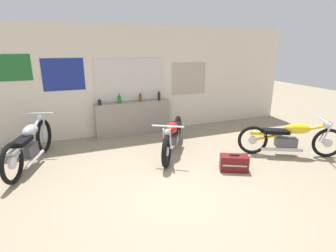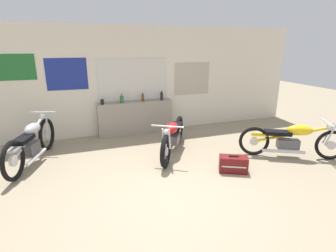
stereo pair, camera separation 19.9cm
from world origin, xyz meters
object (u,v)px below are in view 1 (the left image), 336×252
(bottle_right_center, at_px, (159,96))
(motorcycle_red, at_px, (173,135))
(bottle_leftmost, at_px, (100,102))
(hard_case_darkred, at_px, (234,163))
(bottle_left_center, at_px, (119,99))
(motorcycle_silver, at_px, (30,144))
(bottle_center, at_px, (140,97))
(motorcycle_yellow, at_px, (290,137))

(bottle_right_center, distance_m, motorcycle_red, 1.71)
(bottle_leftmost, bearing_deg, hard_case_darkred, -53.58)
(bottle_leftmost, distance_m, motorcycle_red, 2.12)
(bottle_left_center, bearing_deg, motorcycle_silver, -150.81)
(bottle_right_center, bearing_deg, bottle_center, 177.08)
(bottle_leftmost, xyz_separation_m, motorcycle_silver, (-1.53, -1.12, -0.50))
(bottle_center, distance_m, hard_case_darkred, 3.15)
(motorcycle_silver, height_order, motorcycle_yellow, motorcycle_silver)
(bottle_leftmost, bearing_deg, motorcycle_silver, -143.87)
(bottle_left_center, relative_size, bottle_center, 0.95)
(bottle_left_center, height_order, motorcycle_red, bottle_left_center)
(bottle_leftmost, bearing_deg, bottle_right_center, 0.65)
(bottle_left_center, height_order, hard_case_darkred, bottle_left_center)
(motorcycle_yellow, bearing_deg, bottle_left_center, 139.44)
(motorcycle_silver, relative_size, hard_case_darkred, 3.59)
(bottle_left_center, distance_m, motorcycle_red, 1.88)
(bottle_left_center, xyz_separation_m, motorcycle_yellow, (3.10, -2.66, -0.57))
(motorcycle_silver, bearing_deg, hard_case_darkred, -25.17)
(motorcycle_yellow, xyz_separation_m, hard_case_darkred, (-1.53, -0.17, -0.26))
(bottle_leftmost, height_order, motorcycle_silver, bottle_leftmost)
(bottle_right_center, distance_m, hard_case_darkred, 3.00)
(bottle_right_center, bearing_deg, bottle_leftmost, -179.35)
(motorcycle_red, relative_size, hard_case_darkred, 3.19)
(bottle_leftmost, distance_m, bottle_right_center, 1.58)
(bottle_right_center, relative_size, hard_case_darkred, 0.50)
(bottle_leftmost, height_order, bottle_center, bottle_center)
(bottle_leftmost, bearing_deg, bottle_left_center, 1.99)
(bottle_left_center, bearing_deg, motorcycle_yellow, -40.56)
(bottle_left_center, bearing_deg, hard_case_darkred, -60.91)
(bottle_center, height_order, motorcycle_red, bottle_center)
(bottle_left_center, xyz_separation_m, motorcycle_silver, (-2.03, -1.14, -0.54))
(bottle_center, relative_size, motorcycle_yellow, 0.13)
(bottle_leftmost, distance_m, hard_case_darkred, 3.59)
(bottle_center, relative_size, hard_case_darkred, 0.45)
(bottle_right_center, height_order, motorcycle_red, bottle_right_center)
(bottle_center, distance_m, motorcycle_red, 1.73)
(hard_case_darkred, bearing_deg, motorcycle_red, 120.82)
(bottle_leftmost, relative_size, bottle_right_center, 0.59)
(motorcycle_red, xyz_separation_m, motorcycle_silver, (-2.86, 0.44, 0.05))
(bottle_right_center, bearing_deg, motorcycle_red, -99.06)
(bottle_left_center, xyz_separation_m, bottle_right_center, (1.08, 0.00, 0.02))
(bottle_left_center, height_order, motorcycle_silver, bottle_left_center)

